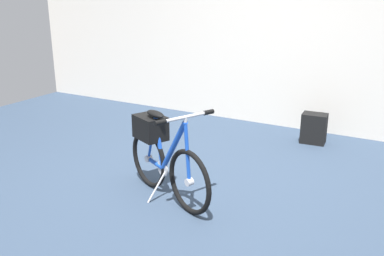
% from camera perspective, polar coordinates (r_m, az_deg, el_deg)
% --- Properties ---
extents(ground_plane, '(7.75, 7.75, 0.00)m').
position_cam_1_polar(ground_plane, '(3.58, -1.75, -9.85)').
color(ground_plane, '#2D3D51').
extents(folding_bike_foreground, '(1.04, 0.60, 0.79)m').
position_cam_1_polar(folding_bike_foreground, '(3.56, -3.97, -3.35)').
color(folding_bike_foreground, black).
rests_on(folding_bike_foreground, ground_plane).
extents(backpack_on_floor, '(0.29, 0.24, 0.34)m').
position_cam_1_polar(backpack_on_floor, '(5.05, 15.88, -0.05)').
color(backpack_on_floor, black).
rests_on(backpack_on_floor, ground_plane).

